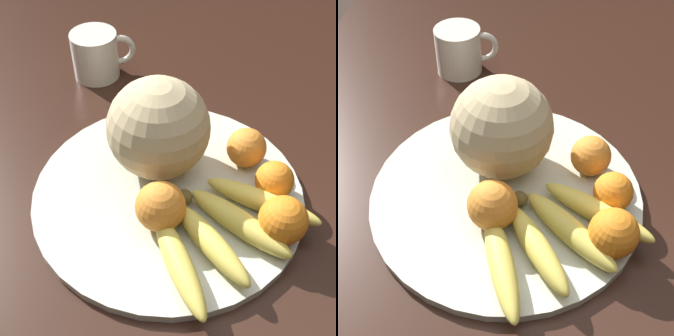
{
  "view_description": "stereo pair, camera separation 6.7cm",
  "coord_description": "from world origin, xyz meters",
  "views": [
    {
      "loc": [
        0.41,
        -0.06,
        1.29
      ],
      "look_at": [
        -0.06,
        -0.05,
        0.8
      ],
      "focal_mm": 50.0,
      "sensor_mm": 36.0,
      "label": 1
    },
    {
      "loc": [
        0.41,
        0.01,
        1.29
      ],
      "look_at": [
        -0.06,
        -0.05,
        0.8
      ],
      "focal_mm": 50.0,
      "sensor_mm": 36.0,
      "label": 2
    }
  ],
  "objects": [
    {
      "name": "orange_front_right",
      "position": [
        -0.05,
        0.11,
        0.78
      ],
      "size": [
        0.06,
        0.06,
        0.06
      ],
      "color": "orange",
      "rests_on": "fruit_bowl"
    },
    {
      "name": "orange_mid_center",
      "position": [
        -0.12,
        0.07,
        0.78
      ],
      "size": [
        0.06,
        0.06,
        0.06
      ],
      "color": "orange",
      "rests_on": "fruit_bowl"
    },
    {
      "name": "orange_back_left",
      "position": [
        -0.0,
        -0.06,
        0.79
      ],
      "size": [
        0.07,
        0.07,
        0.07
      ],
      "color": "orange",
      "rests_on": "fruit_bowl"
    },
    {
      "name": "ceramic_mug",
      "position": [
        -0.39,
        -0.18,
        0.78
      ],
      "size": [
        0.09,
        0.13,
        0.09
      ],
      "rotation": [
        0.0,
        0.0,
        1.76
      ],
      "color": "beige",
      "rests_on": "kitchen_table"
    },
    {
      "name": "fruit_bowl",
      "position": [
        -0.06,
        -0.05,
        0.75
      ],
      "size": [
        0.41,
        0.41,
        0.01
      ],
      "color": "beige",
      "rests_on": "kitchen_table"
    },
    {
      "name": "orange_front_left",
      "position": [
        0.03,
        0.1,
        0.79
      ],
      "size": [
        0.07,
        0.07,
        0.07
      ],
      "color": "orange",
      "rests_on": "fruit_bowl"
    },
    {
      "name": "banana_bunch",
      "position": [
        0.03,
        0.02,
        0.77
      ],
      "size": [
        0.24,
        0.25,
        0.03
      ],
      "rotation": [
        0.0,
        0.0,
        6.97
      ],
      "color": "brown",
      "rests_on": "fruit_bowl"
    },
    {
      "name": "kitchen_table",
      "position": [
        0.0,
        0.0,
        0.66
      ],
      "size": [
        1.69,
        1.01,
        0.74
      ],
      "color": "black",
      "rests_on": "ground_plane"
    },
    {
      "name": "melon",
      "position": [
        -0.12,
        -0.06,
        0.83
      ],
      "size": [
        0.16,
        0.16,
        0.16
      ],
      "color": "#C6B284",
      "rests_on": "fruit_bowl"
    }
  ]
}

